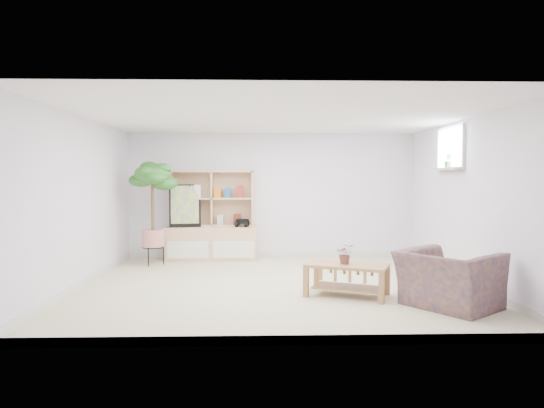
{
  "coord_description": "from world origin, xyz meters",
  "views": [
    {
      "loc": [
        -0.26,
        -6.84,
        1.53
      ],
      "look_at": [
        -0.05,
        0.48,
        1.14
      ],
      "focal_mm": 32.0,
      "sensor_mm": 36.0,
      "label": 1
    }
  ],
  "objects_px": {
    "coffee_table": "(347,280)",
    "storage_unit": "(212,215)",
    "floor_tree": "(153,213)",
    "armchair": "(449,276)"
  },
  "relations": [
    {
      "from": "coffee_table",
      "to": "floor_tree",
      "type": "xyz_separation_m",
      "value": [
        -3.01,
        2.31,
        0.71
      ]
    },
    {
      "from": "coffee_table",
      "to": "floor_tree",
      "type": "height_order",
      "value": "floor_tree"
    },
    {
      "from": "coffee_table",
      "to": "floor_tree",
      "type": "bearing_deg",
      "value": 165.75
    },
    {
      "from": "coffee_table",
      "to": "armchair",
      "type": "bearing_deg",
      "value": -5.55
    },
    {
      "from": "floor_tree",
      "to": "armchair",
      "type": "bearing_deg",
      "value": -35.36
    },
    {
      "from": "coffee_table",
      "to": "storage_unit",
      "type": "bearing_deg",
      "value": 148.55
    },
    {
      "from": "floor_tree",
      "to": "armchair",
      "type": "height_order",
      "value": "floor_tree"
    },
    {
      "from": "coffee_table",
      "to": "armchair",
      "type": "height_order",
      "value": "armchair"
    },
    {
      "from": "armchair",
      "to": "coffee_table",
      "type": "bearing_deg",
      "value": 24.42
    },
    {
      "from": "floor_tree",
      "to": "storage_unit",
      "type": "bearing_deg",
      "value": 29.7
    }
  ]
}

